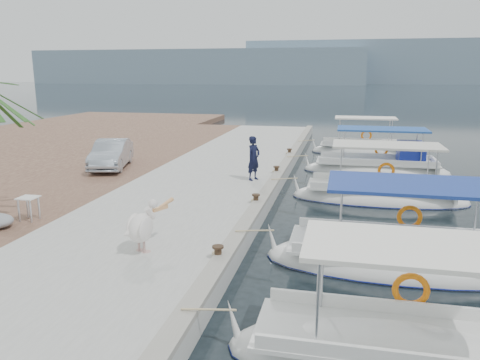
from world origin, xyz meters
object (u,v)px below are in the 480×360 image
object	(u,v)px
pelican	(142,226)
fishing_caique_d	(378,169)
fishing_caique_b	(401,262)
parked_car	(111,154)
fisherman	(254,158)
fishing_caique_c	(379,198)
fishing_caique_e	(361,151)

from	to	relation	value
pelican	fishing_caique_d	bearing A→B (deg)	63.88
fishing_caique_b	parked_car	size ratio (longest dim) A/B	1.75
fishing_caique_d	pelican	bearing A→B (deg)	-116.12
fisherman	fishing_caique_c	bearing A→B (deg)	-65.82
fishing_caique_b	fishing_caique_c	xyz separation A→B (m)	(-0.12, 6.50, 0.00)
fishing_caique_c	parked_car	xyz separation A→B (m)	(-12.06, 1.43, 1.03)
fishing_caique_d	parked_car	size ratio (longest dim) A/B	1.78
fisherman	parked_car	xyz separation A→B (m)	(-7.00, 1.04, -0.26)
fishing_caique_b	parked_car	distance (m)	14.57
fishing_caique_c	fishing_caique_d	world-z (taller)	same
fishing_caique_e	fishing_caique_c	bearing A→B (deg)	-88.28
parked_car	pelican	bearing A→B (deg)	-74.08
fishing_caique_b	fishing_caique_e	distance (m)	17.61
pelican	fishing_caique_c	bearing A→B (deg)	52.10
fishing_caique_b	fishing_caique_d	bearing A→B (deg)	89.12
fishing_caique_b	pelican	xyz separation A→B (m)	(-6.40, -1.57, 1.03)
fishing_caique_b	pelican	bearing A→B (deg)	-166.21
pelican	fisherman	distance (m)	8.55
fishing_caique_b	fishing_caique_c	world-z (taller)	same
pelican	parked_car	distance (m)	11.12
fishing_caique_e	parked_car	xyz separation A→B (m)	(-11.73, -9.68, 1.03)
fishing_caique_d	fisherman	size ratio (longest dim) A/B	3.88
fishing_caique_e	pelican	distance (m)	20.10
parked_car	fisherman	bearing A→B (deg)	-23.82
fishing_caique_c	fisherman	distance (m)	5.24
fishing_caique_b	fishing_caique_c	distance (m)	6.50
fishing_caique_c	parked_car	distance (m)	12.19
pelican	fisherman	size ratio (longest dim) A/B	0.87
fishing_caique_e	pelican	size ratio (longest dim) A/B	3.79
fishing_caique_b	fishing_caique_e	bearing A→B (deg)	91.47
fishing_caique_d	fisherman	world-z (taller)	fisherman
fishing_caique_b	fisherman	size ratio (longest dim) A/B	3.80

